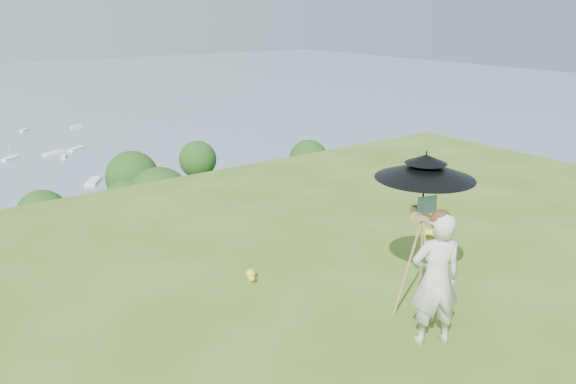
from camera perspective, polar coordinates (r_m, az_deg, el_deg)
ground at (r=8.31m, az=18.94°, el=-8.25°), size 14.00×14.00×0.00m
slope_trees at (r=43.75m, az=-24.41°, el=-8.80°), size 110.00×50.00×6.00m
wildflowers at (r=8.41m, az=17.60°, el=-7.32°), size 10.00×10.50×0.12m
painter at (r=6.33m, az=14.78°, el=-8.55°), size 0.67×0.58×1.54m
field_easel at (r=6.86m, az=13.23°, el=-6.36°), size 0.71×0.71×1.53m
sun_umbrella at (r=6.58m, az=13.66°, el=0.78°), size 1.43×1.43×0.78m
painter_cap at (r=6.05m, az=15.32°, el=-2.36°), size 0.29×0.32×0.10m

